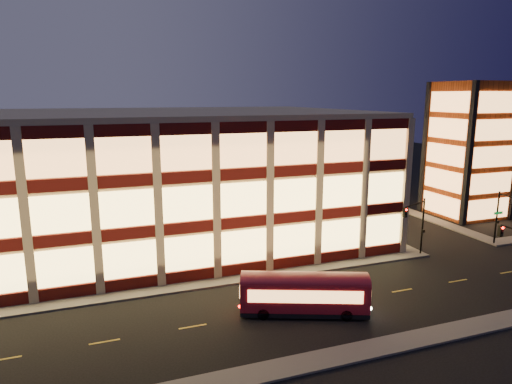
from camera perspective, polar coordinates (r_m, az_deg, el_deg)
name	(u,v)px	position (r m, az deg, el deg)	size (l,w,h in m)	color
ground	(201,290)	(39.92, -6.92, -12.04)	(200.00, 200.00, 0.00)	black
sidewalk_office_south	(163,289)	(40.30, -11.51, -11.84)	(54.00, 2.00, 0.15)	#514F4C
sidewalk_office_east	(337,216)	(63.14, 10.11, -3.01)	(2.00, 30.00, 0.15)	#514F4C
sidewalk_tower_west	(404,210)	(69.21, 18.03, -2.10)	(2.00, 30.00, 0.15)	#514F4C
sidewalk_near	(252,375)	(28.88, -0.54, -21.92)	(100.00, 2.00, 0.15)	#514F4C
office_building	(140,176)	(53.52, -14.33, 1.98)	(50.45, 30.45, 14.50)	tan
stair_tower	(469,150)	(67.91, 25.12, 4.75)	(8.60, 8.60, 18.00)	#8C3814
traffic_signal_far	(417,219)	(48.40, 19.43, -3.18)	(3.79, 1.87, 6.00)	black
traffic_signal_right	(509,211)	(55.59, 29.05, -2.12)	(1.20, 4.37, 6.00)	black
trolley_bus	(304,291)	(35.19, 6.04, -12.25)	(9.71, 5.75, 3.22)	maroon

